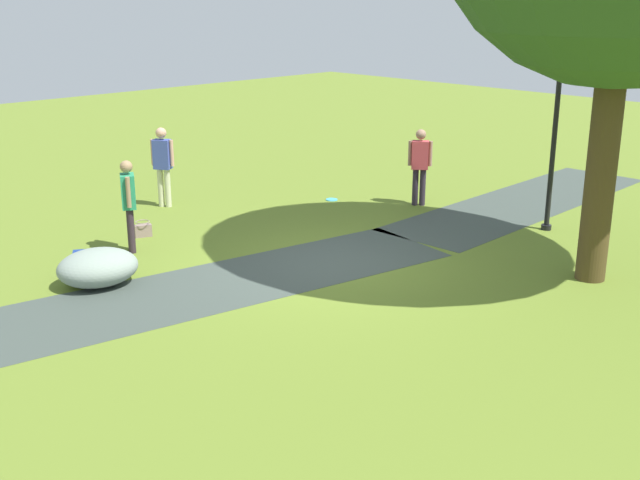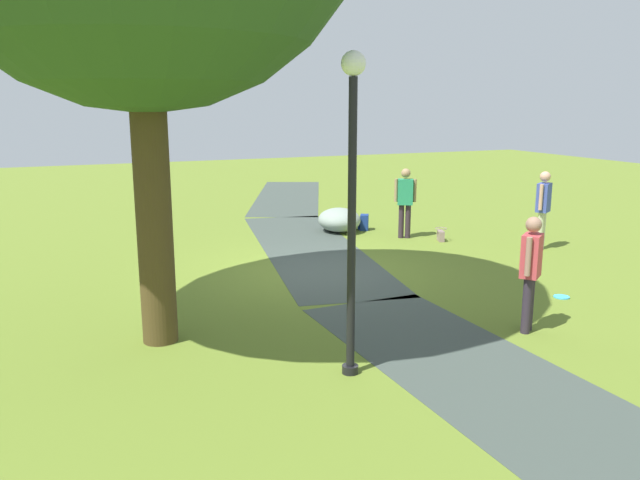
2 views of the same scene
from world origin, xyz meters
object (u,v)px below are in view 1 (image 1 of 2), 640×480
Objects in this scene: lamp_post at (557,112)px; frisbee_on_grass at (332,200)px; passerby_on_path at (420,162)px; woman_with_handbag at (129,199)px; handbag_on_grass at (143,230)px; backpack_by_boulder at (83,263)px; man_near_boulder at (163,161)px; lawn_boulder at (98,267)px.

frisbee_on_grass is at bearing -73.15° from lamp_post.
lamp_post is at bearing 96.40° from passerby_on_path.
lamp_post is at bearing 145.36° from woman_with_handbag.
passerby_on_path reaches higher than handbag_on_grass.
lamp_post is at bearing 152.46° from backpack_by_boulder.
passerby_on_path is (0.33, -2.96, -1.36)m from lamp_post.
woman_with_handbag is 6.35× the size of frisbee_on_grass.
backpack_by_boulder is (3.43, 2.69, -0.82)m from man_near_boulder.
passerby_on_path is at bearing 122.89° from frisbee_on_grass.
man_near_boulder is at bearing -35.85° from frisbee_on_grass.
passerby_on_path is at bearing -83.60° from lamp_post.
lamp_post is 9.49× the size of backpack_by_boulder.
lamp_post reaches higher than handbag_on_grass.
lawn_boulder is 5.68× the size of frisbee_on_grass.
lamp_post is 14.38× the size of frisbee_on_grass.
man_near_boulder reaches higher than backpack_by_boulder.
lamp_post is 3.27m from passerby_on_path.
lawn_boulder is 4.90m from man_near_boulder.
handbag_on_grass is (5.96, -5.18, -2.19)m from lamp_post.
man_near_boulder is 5.57m from passerby_on_path.
man_near_boulder is 1.04× the size of passerby_on_path.
handbag_on_grass is at bearing 45.41° from man_near_boulder.
woman_with_handbag is at bearing 45.22° from man_near_boulder.
lawn_boulder is 7.61m from passerby_on_path.
lamp_post is 2.18× the size of man_near_boulder.
woman_with_handbag is 4.77× the size of handbag_on_grass.
woman_with_handbag is at bearing 0.56° from frisbee_on_grass.
frisbee_on_grass is at bearing -169.73° from lawn_boulder.
handbag_on_grass is at bearing -21.50° from passerby_on_path.
frisbee_on_grass is at bearing 144.15° from man_near_boulder.
lawn_boulder reaches higher than handbag_on_grass.
man_near_boulder is at bearing -141.91° from backpack_by_boulder.
handbag_on_grass is 1.33× the size of frisbee_on_grass.
lamp_post is 2.53× the size of lawn_boulder.
backpack_by_boulder is at bearing -96.72° from lawn_boulder.
lawn_boulder is 0.86× the size of man_near_boulder.
passerby_on_path is at bearing 171.52° from backpack_by_boulder.
woman_with_handbag is 1.00× the size of passerby_on_path.
frisbee_on_grass is (1.39, -4.60, -2.32)m from lamp_post.
handbag_on_grass is at bearing -40.99° from lamp_post.
lawn_boulder reaches higher than backpack_by_boulder.
lamp_post is at bearing 139.01° from handbag_on_grass.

